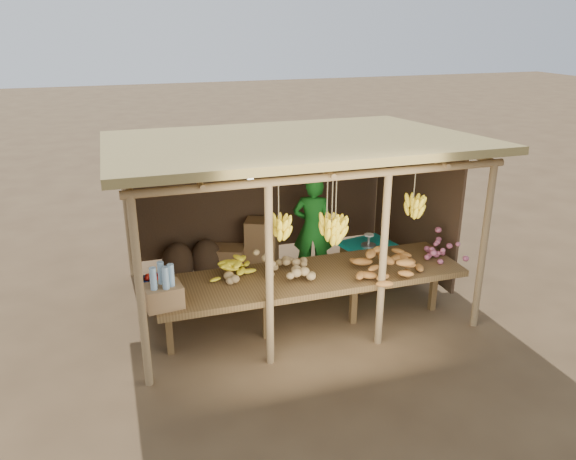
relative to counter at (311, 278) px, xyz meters
name	(u,v)px	position (x,y,z in m)	size (l,w,h in m)	color
ground	(288,297)	(0.00, 0.95, -0.74)	(60.00, 60.00, 0.00)	brown
stall_structure	(291,170)	(0.03, 0.92, 1.17)	(4.70, 3.50, 2.43)	#91724B
counter	(311,278)	(0.00, 0.00, 0.00)	(3.90, 1.05, 0.80)	brown
potato_heap	(270,263)	(-0.51, 0.08, 0.25)	(1.06, 0.64, 0.37)	#A48554
sweet_potato_heap	(390,260)	(0.94, -0.28, 0.24)	(1.09, 0.65, 0.36)	#A36529
onion_heap	(447,245)	(1.90, -0.06, 0.24)	(0.80, 0.48, 0.36)	#BF5D78
banana_pile	(231,262)	(-0.96, 0.28, 0.23)	(0.55, 0.33, 0.35)	yellow
tomato_basin	(155,282)	(-1.90, 0.20, 0.14)	(0.35, 0.35, 0.19)	navy
bottle_box	(163,291)	(-1.85, -0.29, 0.26)	(0.44, 0.37, 0.51)	olive
vendor	(313,228)	(0.56, 1.47, 0.09)	(0.60, 0.40, 1.66)	#19711E
tarp_crate	(367,262)	(1.29, 1.02, -0.39)	(0.83, 0.76, 0.86)	brown
carton_stack	(251,249)	(-0.26, 2.09, -0.39)	(1.17, 0.57, 0.80)	olive
burlap_sacks	(192,258)	(-1.19, 2.13, -0.45)	(0.95, 0.50, 0.67)	#493321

